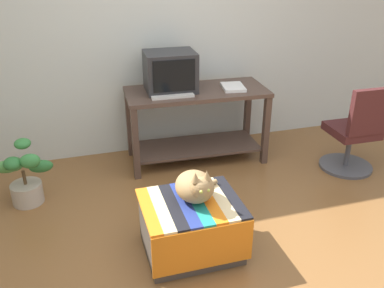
# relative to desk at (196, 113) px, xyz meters

# --- Properties ---
(ground_plane) EXTENTS (14.00, 14.00, 0.00)m
(ground_plane) POSITION_rel_desk_xyz_m (-0.30, -1.60, -0.52)
(ground_plane) COLOR brown
(back_wall) EXTENTS (8.00, 0.10, 2.60)m
(back_wall) POSITION_rel_desk_xyz_m (-0.30, 0.45, 0.78)
(back_wall) COLOR silver
(back_wall) RESTS_ON ground_plane
(desk) EXTENTS (1.41, 0.66, 0.76)m
(desk) POSITION_rel_desk_xyz_m (0.00, 0.00, 0.00)
(desk) COLOR #4C382D
(desk) RESTS_ON ground_plane
(tv_monitor) EXTENTS (0.50, 0.41, 0.38)m
(tv_monitor) POSITION_rel_desk_xyz_m (-0.25, 0.05, 0.43)
(tv_monitor) COLOR #28282B
(tv_monitor) RESTS_ON desk
(keyboard) EXTENTS (0.41, 0.16, 0.02)m
(keyboard) POSITION_rel_desk_xyz_m (-0.28, -0.12, 0.26)
(keyboard) COLOR beige
(keyboard) RESTS_ON desk
(book) EXTENTS (0.25, 0.31, 0.03)m
(book) POSITION_rel_desk_xyz_m (0.36, -0.06, 0.26)
(book) COLOR white
(book) RESTS_ON desk
(ottoman_with_blanket) EXTENTS (0.70, 0.59, 0.42)m
(ottoman_with_blanket) POSITION_rel_desk_xyz_m (-0.47, -1.40, -0.31)
(ottoman_with_blanket) COLOR #4C4238
(ottoman_with_blanket) RESTS_ON ground_plane
(cat) EXTENTS (0.37, 0.37, 0.28)m
(cat) POSITION_rel_desk_xyz_m (-0.43, -1.38, 0.02)
(cat) COLOR #9E7A4C
(cat) RESTS_ON ottoman_with_blanket
(potted_plant) EXTENTS (0.46, 0.33, 0.57)m
(potted_plant) POSITION_rel_desk_xyz_m (-1.66, -0.38, -0.26)
(potted_plant) COLOR #B7A893
(potted_plant) RESTS_ON ground_plane
(office_chair) EXTENTS (0.52, 0.52, 0.89)m
(office_chair) POSITION_rel_desk_xyz_m (1.40, -0.68, -0.13)
(office_chair) COLOR #4C4C51
(office_chair) RESTS_ON ground_plane
(pen) EXTENTS (0.11, 0.10, 0.01)m
(pen) POSITION_rel_desk_xyz_m (0.47, 0.05, 0.25)
(pen) COLOR black
(pen) RESTS_ON desk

